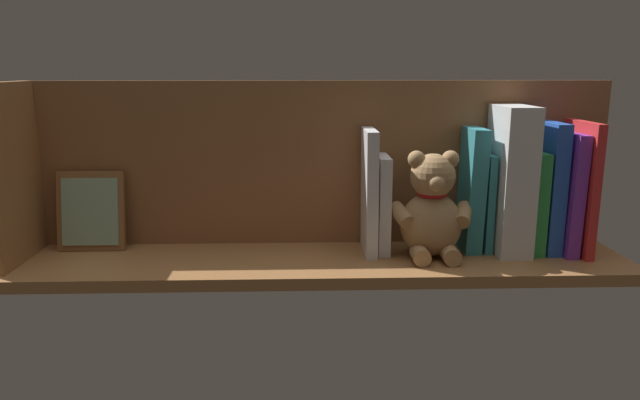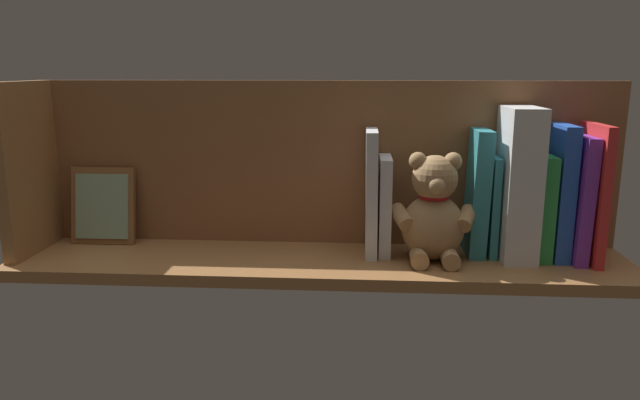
% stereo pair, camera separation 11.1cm
% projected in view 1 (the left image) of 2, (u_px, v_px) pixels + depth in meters
% --- Properties ---
extents(ground_plane, '(1.16, 0.24, 0.02)m').
position_uv_depth(ground_plane, '(320.00, 262.00, 1.13)').
color(ground_plane, '#9E6B3D').
extents(shelf_back_panel, '(1.16, 0.02, 0.33)m').
position_uv_depth(shelf_back_panel, '(318.00, 163.00, 1.19)').
color(shelf_back_panel, '#8F5C36').
rests_on(shelf_back_panel, ground_plane).
extents(shelf_side_divider, '(0.02, 0.18, 0.33)m').
position_uv_depth(shelf_side_divider, '(12.00, 174.00, 1.08)').
color(shelf_side_divider, '#9E6B3D').
rests_on(shelf_side_divider, ground_plane).
extents(book_0, '(0.02, 0.14, 0.25)m').
position_uv_depth(book_0, '(579.00, 188.00, 1.14)').
color(book_0, red).
rests_on(book_0, ground_plane).
extents(book_1, '(0.03, 0.13, 0.23)m').
position_uv_depth(book_1, '(565.00, 192.00, 1.15)').
color(book_1, purple).
rests_on(book_1, ground_plane).
extents(book_2, '(0.03, 0.11, 0.25)m').
position_uv_depth(book_2, '(548.00, 187.00, 1.15)').
color(book_2, blue).
rests_on(book_2, ground_plane).
extents(book_3, '(0.02, 0.11, 0.20)m').
position_uv_depth(book_3, '(532.00, 201.00, 1.16)').
color(book_3, green).
rests_on(book_3, ground_plane).
extents(dictionary_thick_white, '(0.06, 0.13, 0.28)m').
position_uv_depth(dictionary_thick_white, '(511.00, 180.00, 1.14)').
color(dictionary_thick_white, silver).
rests_on(dictionary_thick_white, ground_plane).
extents(book_4, '(0.01, 0.09, 0.19)m').
position_uv_depth(book_4, '(484.00, 202.00, 1.16)').
color(book_4, teal).
rests_on(book_4, ground_plane).
extents(book_5, '(0.04, 0.09, 0.24)m').
position_uv_depth(book_5, '(472.00, 190.00, 1.16)').
color(book_5, teal).
rests_on(book_5, ground_plane).
extents(teddy_bear, '(0.16, 0.13, 0.20)m').
position_uv_depth(teddy_bear, '(431.00, 210.00, 1.12)').
color(teddy_bear, tan).
rests_on(teddy_bear, ground_plane).
extents(book_6, '(0.02, 0.10, 0.19)m').
position_uv_depth(book_6, '(382.00, 204.00, 1.15)').
color(book_6, silver).
rests_on(book_6, ground_plane).
extents(book_7, '(0.02, 0.12, 0.24)m').
position_uv_depth(book_7, '(369.00, 192.00, 1.14)').
color(book_7, silver).
rests_on(book_7, ground_plane).
extents(picture_frame_leaning, '(0.13, 0.04, 0.16)m').
position_uv_depth(picture_frame_leaning, '(91.00, 211.00, 1.16)').
color(picture_frame_leaning, brown).
rests_on(picture_frame_leaning, ground_plane).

